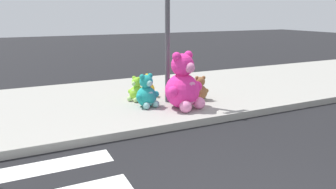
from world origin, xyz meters
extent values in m
cube|color=#9E9B93|center=(0.00, 5.20, 0.07)|extent=(28.00, 4.40, 0.15)
cylinder|color=#4C4C51|center=(1.00, 4.40, 1.75)|extent=(0.11, 0.11, 3.20)
sphere|color=#F22D93|center=(1.09, 3.85, 0.52)|extent=(0.75, 0.75, 0.75)
ellipsoid|color=pink|center=(1.16, 3.59, 0.52)|extent=(0.44, 0.27, 0.49)
sphere|color=#F22D93|center=(1.09, 3.85, 1.08)|extent=(0.49, 0.49, 0.49)
sphere|color=pink|center=(1.15, 3.65, 1.05)|extent=(0.22, 0.22, 0.22)
sphere|color=#F22D93|center=(1.25, 3.90, 1.28)|extent=(0.19, 0.19, 0.19)
sphere|color=#F22D93|center=(1.46, 3.86, 0.58)|extent=(0.23, 0.23, 0.23)
sphere|color=pink|center=(1.37, 3.60, 0.28)|extent=(0.26, 0.26, 0.26)
sphere|color=#F22D93|center=(0.92, 3.80, 1.28)|extent=(0.19, 0.19, 0.19)
sphere|color=#F22D93|center=(0.77, 3.66, 0.58)|extent=(0.23, 0.23, 0.23)
sphere|color=pink|center=(0.98, 3.49, 0.28)|extent=(0.26, 0.26, 0.26)
sphere|color=yellow|center=(0.80, 5.10, 0.32)|extent=(0.33, 0.33, 0.33)
ellipsoid|color=#F0DB80|center=(0.68, 5.12, 0.32)|extent=(0.10, 0.19, 0.22)
sphere|color=yellow|center=(0.80, 5.10, 0.57)|extent=(0.22, 0.22, 0.22)
sphere|color=#F0DB80|center=(0.70, 5.12, 0.55)|extent=(0.10, 0.10, 0.10)
sphere|color=yellow|center=(0.79, 5.03, 0.65)|extent=(0.08, 0.08, 0.08)
sphere|color=yellow|center=(0.73, 4.95, 0.34)|extent=(0.10, 0.10, 0.10)
sphere|color=#F0DB80|center=(0.64, 5.03, 0.21)|extent=(0.12, 0.12, 0.12)
sphere|color=yellow|center=(0.81, 5.18, 0.65)|extent=(0.08, 0.08, 0.08)
sphere|color=yellow|center=(0.78, 5.26, 0.34)|extent=(0.10, 0.10, 0.10)
sphere|color=#F0DB80|center=(0.67, 5.21, 0.21)|extent=(0.12, 0.12, 0.12)
sphere|color=#8CD133|center=(0.40, 4.81, 0.33)|extent=(0.35, 0.35, 0.35)
ellipsoid|color=#B8DE87|center=(0.29, 4.75, 0.33)|extent=(0.16, 0.21, 0.23)
sphere|color=#8CD133|center=(0.40, 4.81, 0.59)|extent=(0.23, 0.23, 0.23)
sphere|color=#B8DE87|center=(0.31, 4.76, 0.58)|extent=(0.11, 0.11, 0.11)
sphere|color=#8CD133|center=(0.44, 4.74, 0.68)|extent=(0.09, 0.09, 0.09)
sphere|color=#8CD133|center=(0.44, 4.64, 0.35)|extent=(0.11, 0.11, 0.11)
sphere|color=#B8DE87|center=(0.32, 4.65, 0.21)|extent=(0.12, 0.12, 0.12)
sphere|color=#8CD133|center=(0.36, 4.88, 0.68)|extent=(0.09, 0.09, 0.09)
sphere|color=#8CD133|center=(0.28, 4.94, 0.35)|extent=(0.11, 0.11, 0.11)
sphere|color=#B8DE87|center=(0.22, 4.83, 0.21)|extent=(0.12, 0.12, 0.12)
sphere|color=red|center=(1.59, 4.73, 0.36)|extent=(0.42, 0.42, 0.42)
ellipsoid|color=#DB7B7B|center=(1.57, 4.88, 0.36)|extent=(0.24, 0.11, 0.27)
sphere|color=red|center=(1.59, 4.73, 0.67)|extent=(0.27, 0.27, 0.27)
sphere|color=#DB7B7B|center=(1.58, 4.85, 0.65)|extent=(0.12, 0.12, 0.12)
sphere|color=red|center=(1.49, 4.72, 0.78)|extent=(0.10, 0.10, 0.10)
sphere|color=red|center=(1.39, 4.77, 0.39)|extent=(0.13, 0.13, 0.13)
sphere|color=#DB7B7B|center=(1.46, 4.90, 0.22)|extent=(0.14, 0.14, 0.14)
sphere|color=red|center=(1.68, 4.74, 0.78)|extent=(0.10, 0.10, 0.10)
sphere|color=red|center=(1.78, 4.80, 0.39)|extent=(0.13, 0.13, 0.13)
sphere|color=#DB7B7B|center=(1.68, 4.92, 0.22)|extent=(0.14, 0.14, 0.14)
sphere|color=teal|center=(0.42, 4.26, 0.37)|extent=(0.45, 0.45, 0.45)
ellipsoid|color=#7BBFBC|center=(0.45, 4.10, 0.37)|extent=(0.26, 0.14, 0.29)
sphere|color=teal|center=(0.42, 4.26, 0.71)|extent=(0.29, 0.29, 0.29)
sphere|color=#7BBFBC|center=(0.44, 4.14, 0.69)|extent=(0.13, 0.13, 0.13)
sphere|color=teal|center=(0.52, 4.28, 0.83)|extent=(0.11, 0.11, 0.11)
sphere|color=teal|center=(0.64, 4.24, 0.41)|extent=(0.14, 0.14, 0.14)
sphere|color=#7BBFBC|center=(0.58, 4.09, 0.23)|extent=(0.15, 0.15, 0.15)
sphere|color=teal|center=(0.32, 4.24, 0.83)|extent=(0.11, 0.11, 0.11)
sphere|color=teal|center=(0.22, 4.17, 0.41)|extent=(0.14, 0.14, 0.14)
sphere|color=#7BBFBC|center=(0.33, 4.05, 0.23)|extent=(0.15, 0.15, 0.15)
sphere|color=olive|center=(1.77, 4.23, 0.33)|extent=(0.35, 0.35, 0.35)
ellipsoid|color=tan|center=(1.81, 4.35, 0.33)|extent=(0.21, 0.13, 0.23)
sphere|color=olive|center=(1.77, 4.23, 0.59)|extent=(0.23, 0.23, 0.23)
sphere|color=tan|center=(1.80, 4.33, 0.57)|extent=(0.11, 0.11, 0.11)
sphere|color=olive|center=(1.69, 4.26, 0.68)|extent=(0.09, 0.09, 0.09)
sphere|color=olive|center=(1.63, 4.33, 0.35)|extent=(0.11, 0.11, 0.11)
sphere|color=tan|center=(1.73, 4.41, 0.21)|extent=(0.12, 0.12, 0.12)
sphere|color=olive|center=(1.85, 4.21, 0.68)|extent=(0.09, 0.09, 0.09)
sphere|color=olive|center=(1.94, 4.22, 0.35)|extent=(0.11, 0.11, 0.11)
sphere|color=tan|center=(1.91, 4.35, 0.21)|extent=(0.12, 0.12, 0.12)
camera|label=1|loc=(-2.07, -2.04, 2.16)|focal=34.13mm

